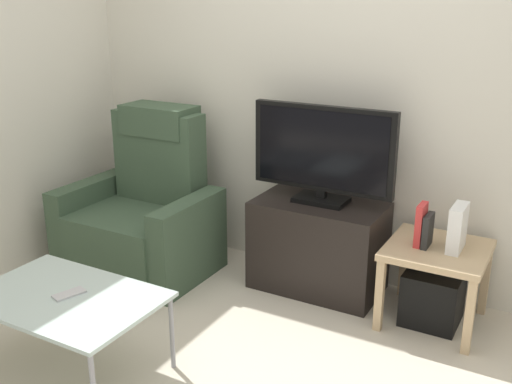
{
  "coord_description": "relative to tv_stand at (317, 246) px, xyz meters",
  "views": [
    {
      "loc": [
        1.34,
        -2.35,
        1.78
      ],
      "look_at": [
        -0.25,
        0.5,
        0.7
      ],
      "focal_mm": 41.86,
      "sensor_mm": 36.0,
      "label": 1
    }
  ],
  "objects": [
    {
      "name": "television",
      "position": [
        -0.0,
        0.02,
        0.6
      ],
      "size": [
        0.89,
        0.2,
        0.6
      ],
      "color": "black",
      "rests_on": "tv_stand"
    },
    {
      "name": "book_leftmost",
      "position": [
        0.65,
        -0.08,
        0.29
      ],
      "size": [
        0.04,
        0.13,
        0.24
      ],
      "primitive_type": "cube",
      "color": "red",
      "rests_on": "side_table"
    },
    {
      "name": "coffee_table",
      "position": [
        -0.69,
        -1.42,
        0.1
      ],
      "size": [
        0.9,
        0.6,
        0.42
      ],
      "color": "#B2C6C1",
      "rests_on": "ground"
    },
    {
      "name": "wall_back",
      "position": [
        0.0,
        0.29,
        1.01
      ],
      "size": [
        6.4,
        0.06,
        2.6
      ],
      "primitive_type": "cube",
      "color": "beige",
      "rests_on": "ground"
    },
    {
      "name": "subwoofer_box",
      "position": [
        0.75,
        -0.06,
        -0.13
      ],
      "size": [
        0.31,
        0.31,
        0.31
      ],
      "primitive_type": "cube",
      "color": "black",
      "rests_on": "ground"
    },
    {
      "name": "recliner_armchair",
      "position": [
        -1.16,
        -0.27,
        0.09
      ],
      "size": [
        0.98,
        0.78,
        1.08
      ],
      "rotation": [
        0.0,
        0.0,
        0.11
      ],
      "color": "#384C38",
      "rests_on": "ground"
    },
    {
      "name": "side_table",
      "position": [
        0.75,
        -0.06,
        0.1
      ],
      "size": [
        0.54,
        0.54,
        0.46
      ],
      "color": "tan",
      "rests_on": "ground"
    },
    {
      "name": "tv_stand",
      "position": [
        0.0,
        0.0,
        0.0
      ],
      "size": [
        0.8,
        0.45,
        0.57
      ],
      "color": "black",
      "rests_on": "ground"
    },
    {
      "name": "ground_plane",
      "position": [
        0.0,
        -0.84,
        -0.29
      ],
      "size": [
        6.4,
        6.4,
        0.0
      ],
      "primitive_type": "plane",
      "color": "beige"
    },
    {
      "name": "book_middle",
      "position": [
        0.69,
        -0.08,
        0.27
      ],
      "size": [
        0.03,
        0.14,
        0.19
      ],
      "primitive_type": "cube",
      "color": "#262626",
      "rests_on": "side_table"
    },
    {
      "name": "game_console",
      "position": [
        0.84,
        -0.05,
        0.3
      ],
      "size": [
        0.07,
        0.2,
        0.25
      ],
      "primitive_type": "cube",
      "color": "white",
      "rests_on": "side_table"
    },
    {
      "name": "cell_phone",
      "position": [
        -0.68,
        -1.4,
        0.13
      ],
      "size": [
        0.11,
        0.16,
        0.01
      ],
      "primitive_type": "cube",
      "rotation": [
        0.0,
        0.0,
        -0.32
      ],
      "color": "#B7B7BC",
      "rests_on": "coffee_table"
    }
  ]
}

